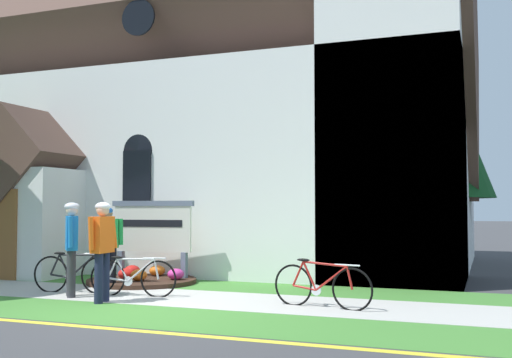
{
  "coord_description": "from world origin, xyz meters",
  "views": [
    {
      "loc": [
        5.23,
        -8.4,
        1.66
      ],
      "look_at": [
        0.83,
        3.19,
        2.25
      ],
      "focal_mm": 43.04,
      "sensor_mm": 36.0,
      "label": 1
    }
  ],
  "objects_px": {
    "bicycle_black": "(321,285)",
    "cyclist_in_green_jersey": "(102,243)",
    "cyclist_in_orange_jersey": "(107,240)",
    "roadside_conifer": "(417,99)",
    "bicycle_green": "(132,277)",
    "bicycle_blue": "(74,273)",
    "cyclist_in_red_jersey": "(72,241)",
    "church_sign": "(152,229)"
  },
  "relations": [
    {
      "from": "bicycle_black",
      "to": "bicycle_blue",
      "type": "distance_m",
      "value": 4.99
    },
    {
      "from": "bicycle_green",
      "to": "bicycle_black",
      "type": "bearing_deg",
      "value": -0.34
    },
    {
      "from": "cyclist_in_green_jersey",
      "to": "church_sign",
      "type": "bearing_deg",
      "value": 104.67
    },
    {
      "from": "bicycle_black",
      "to": "bicycle_green",
      "type": "distance_m",
      "value": 3.66
    },
    {
      "from": "bicycle_blue",
      "to": "cyclist_in_orange_jersey",
      "type": "relative_size",
      "value": 1.03
    },
    {
      "from": "roadside_conifer",
      "to": "church_sign",
      "type": "bearing_deg",
      "value": -129.53
    },
    {
      "from": "bicycle_black",
      "to": "cyclist_in_red_jersey",
      "type": "relative_size",
      "value": 1.0
    },
    {
      "from": "church_sign",
      "to": "bicycle_black",
      "type": "bearing_deg",
      "value": -26.44
    },
    {
      "from": "bicycle_black",
      "to": "cyclist_in_red_jersey",
      "type": "distance_m",
      "value": 4.76
    },
    {
      "from": "bicycle_black",
      "to": "cyclist_in_red_jersey",
      "type": "bearing_deg",
      "value": -174.41
    },
    {
      "from": "bicycle_black",
      "to": "cyclist_in_green_jersey",
      "type": "distance_m",
      "value": 3.89
    },
    {
      "from": "bicycle_black",
      "to": "bicycle_blue",
      "type": "xyz_separation_m",
      "value": [
        -4.99,
        0.03,
        0.01
      ]
    },
    {
      "from": "bicycle_black",
      "to": "roadside_conifer",
      "type": "height_order",
      "value": "roadside_conifer"
    },
    {
      "from": "bicycle_green",
      "to": "cyclist_in_red_jersey",
      "type": "relative_size",
      "value": 0.96
    },
    {
      "from": "bicycle_green",
      "to": "church_sign",
      "type": "bearing_deg",
      "value": 111.71
    },
    {
      "from": "bicycle_green",
      "to": "bicycle_blue",
      "type": "bearing_deg",
      "value": 179.54
    },
    {
      "from": "bicycle_black",
      "to": "cyclist_in_green_jersey",
      "type": "xyz_separation_m",
      "value": [
        -3.74,
        -0.83,
        0.68
      ]
    },
    {
      "from": "bicycle_blue",
      "to": "roadside_conifer",
      "type": "xyz_separation_m",
      "value": [
        5.69,
        8.59,
        4.52
      ]
    },
    {
      "from": "cyclist_in_green_jersey",
      "to": "cyclist_in_red_jersey",
      "type": "height_order",
      "value": "same"
    },
    {
      "from": "bicycle_black",
      "to": "roadside_conifer",
      "type": "bearing_deg",
      "value": 85.37
    },
    {
      "from": "bicycle_black",
      "to": "bicycle_green",
      "type": "bearing_deg",
      "value": 179.66
    },
    {
      "from": "bicycle_blue",
      "to": "cyclist_in_red_jersey",
      "type": "distance_m",
      "value": 0.88
    },
    {
      "from": "bicycle_blue",
      "to": "roadside_conifer",
      "type": "bearing_deg",
      "value": 56.48
    },
    {
      "from": "church_sign",
      "to": "bicycle_black",
      "type": "xyz_separation_m",
      "value": [
        4.55,
        -2.26,
        -0.82
      ]
    },
    {
      "from": "bicycle_green",
      "to": "bicycle_blue",
      "type": "relative_size",
      "value": 0.98
    },
    {
      "from": "cyclist_in_orange_jersey",
      "to": "bicycle_black",
      "type": "bearing_deg",
      "value": -10.91
    },
    {
      "from": "cyclist_in_green_jersey",
      "to": "roadside_conifer",
      "type": "bearing_deg",
      "value": 64.86
    },
    {
      "from": "cyclist_in_orange_jersey",
      "to": "roadside_conifer",
      "type": "height_order",
      "value": "roadside_conifer"
    },
    {
      "from": "church_sign",
      "to": "cyclist_in_red_jersey",
      "type": "relative_size",
      "value": 1.14
    },
    {
      "from": "cyclist_in_green_jersey",
      "to": "cyclist_in_orange_jersey",
      "type": "bearing_deg",
      "value": 122.2
    },
    {
      "from": "bicycle_black",
      "to": "bicycle_blue",
      "type": "relative_size",
      "value": 1.03
    },
    {
      "from": "church_sign",
      "to": "bicycle_black",
      "type": "relative_size",
      "value": 1.14
    },
    {
      "from": "cyclist_in_red_jersey",
      "to": "cyclist_in_orange_jersey",
      "type": "bearing_deg",
      "value": 96.95
    },
    {
      "from": "church_sign",
      "to": "roadside_conifer",
      "type": "bearing_deg",
      "value": 50.47
    },
    {
      "from": "bicycle_green",
      "to": "bicycle_blue",
      "type": "height_order",
      "value": "bicycle_blue"
    },
    {
      "from": "cyclist_in_green_jersey",
      "to": "cyclist_in_orange_jersey",
      "type": "distance_m",
      "value": 2.09
    },
    {
      "from": "bicycle_green",
      "to": "cyclist_in_orange_jersey",
      "type": "bearing_deg",
      "value": 142.62
    },
    {
      "from": "roadside_conifer",
      "to": "cyclist_in_orange_jersey",
      "type": "bearing_deg",
      "value": -125.84
    },
    {
      "from": "bicycle_blue",
      "to": "cyclist_in_green_jersey",
      "type": "relative_size",
      "value": 0.98
    },
    {
      "from": "cyclist_in_orange_jersey",
      "to": "cyclist_in_red_jersey",
      "type": "xyz_separation_m",
      "value": [
        0.17,
        -1.39,
        0.07
      ]
    },
    {
      "from": "bicycle_green",
      "to": "roadside_conifer",
      "type": "xyz_separation_m",
      "value": [
        4.36,
        8.6,
        4.53
      ]
    },
    {
      "from": "bicycle_blue",
      "to": "cyclist_in_orange_jersey",
      "type": "bearing_deg",
      "value": 81.41
    }
  ]
}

